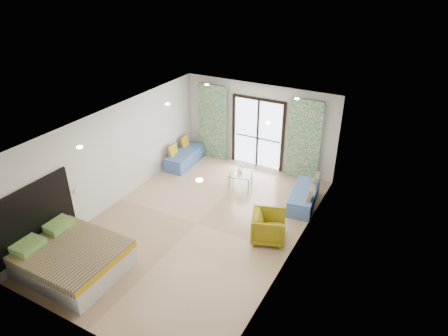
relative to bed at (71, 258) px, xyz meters
The scene contains 24 objects.
floor 3.09m from the bed, 61.28° to the left, with size 5.00×7.50×0.01m, color #9A7C5B, non-canonical shape.
ceiling 3.90m from the bed, 61.28° to the left, with size 5.00×7.50×0.01m, color silver, non-canonical shape.
wall_back 6.70m from the bed, 77.08° to the left, with size 5.00×0.01×2.70m, color silver, non-canonical shape.
wall_front 2.09m from the bed, 35.37° to the right, with size 5.00×0.01×2.70m, color silver, non-canonical shape.
wall_left 3.07m from the bed, 110.71° to the left, with size 0.01×7.50×2.70m, color silver, non-canonical shape.
wall_right 4.92m from the bed, 34.16° to the left, with size 0.01×7.50×2.70m, color silver, non-canonical shape.
balcony_door 6.66m from the bed, 77.03° to the left, with size 1.76×0.08×2.28m.
balcony_rail 6.63m from the bed, 77.04° to the left, with size 1.52×0.03×0.04m, color #595451.
curtain_left 6.34m from the bed, 90.65° to the left, with size 1.00×0.10×2.50m, color white.
curtain_right 7.03m from the bed, 64.21° to the left, with size 1.00×0.10×2.50m, color white.
downlight_a 2.46m from the bed, 83.55° to the left, with size 0.12×0.12×0.02m, color #FFE0B2.
downlight_b 3.79m from the bed, 13.66° to the left, with size 0.12×0.12×0.02m, color #FFE0B2.
downlight_c 4.39m from the bed, 88.77° to the left, with size 0.12×0.12×0.02m, color #FFE0B2.
downlight_d 5.25m from the bed, 52.11° to the left, with size 0.12×0.12×0.02m, color #FFE0B2.
downlight_e 6.17m from the bed, 89.20° to the left, with size 0.12×0.12×0.02m, color #FFE0B2.
downlight_f 6.81m from the bed, 63.20° to the left, with size 0.12×0.12×0.02m, color #FFE0B2.
headboard 1.23m from the bed, behind, with size 0.06×2.10×1.50m, color black.
switch_plate 1.76m from the bed, 128.40° to the left, with size 0.02×0.10×0.10m, color silver.
bed is the anchor object (origin of this frame).
daybed_left 5.41m from the bed, 96.74° to the left, with size 0.71×1.64×0.79m.
daybed_right 6.06m from the bed, 53.61° to the left, with size 0.84×1.68×0.79m.
coffee_table 5.22m from the bed, 71.85° to the left, with size 0.79×0.79×0.75m.
vase 5.19m from the bed, 72.03° to the left, with size 0.17×0.18×0.17m, color white.
armchair 4.48m from the bed, 41.93° to the left, with size 0.78×0.73×0.80m, color olive.
Camera 1 is at (4.57, -6.99, 6.04)m, focal length 32.00 mm.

